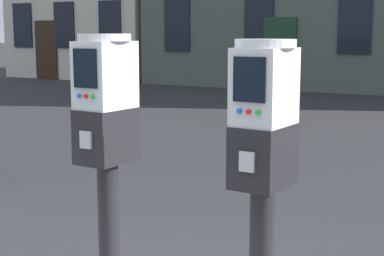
# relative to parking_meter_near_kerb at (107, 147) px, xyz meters

# --- Properties ---
(parking_meter_near_kerb) EXTENTS (0.23, 0.26, 1.50)m
(parking_meter_near_kerb) POSITION_rel_parking_meter_near_kerb_xyz_m (0.00, 0.00, 0.00)
(parking_meter_near_kerb) COLOR black
(parking_meter_near_kerb) RESTS_ON sidewalk_slab
(parking_meter_twin_adjacent) EXTENTS (0.23, 0.26, 1.49)m
(parking_meter_twin_adjacent) POSITION_rel_parking_meter_near_kerb_xyz_m (0.70, -0.00, -0.01)
(parking_meter_twin_adjacent) COLOR black
(parking_meter_twin_adjacent) RESTS_ON sidewalk_slab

